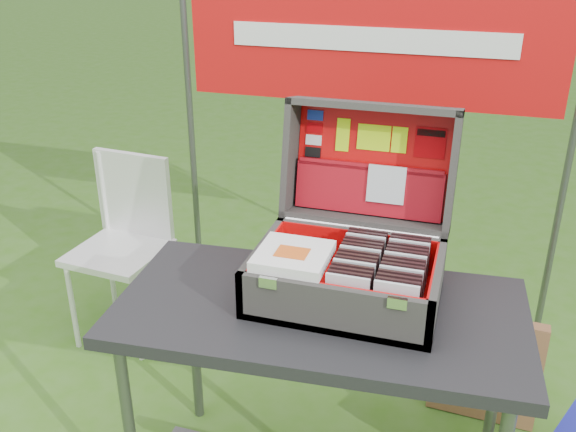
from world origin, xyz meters
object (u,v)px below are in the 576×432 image
(table, at_px, (317,406))
(cardboard_box, at_px, (486,367))
(suitcase, at_px, (353,213))
(chair, at_px, (119,254))

(table, distance_m, cardboard_box, 0.78)
(cardboard_box, bearing_deg, suitcase, -131.28)
(table, relative_size, chair, 1.43)
(chair, height_order, cardboard_box, chair)
(suitcase, height_order, cardboard_box, suitcase)
(table, distance_m, suitcase, 0.63)
(suitcase, relative_size, cardboard_box, 1.29)
(table, relative_size, cardboard_box, 2.81)
(table, bearing_deg, cardboard_box, 44.08)
(chair, bearing_deg, suitcase, -19.46)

